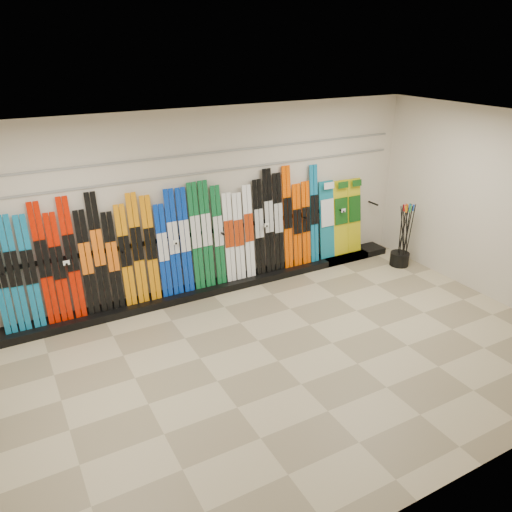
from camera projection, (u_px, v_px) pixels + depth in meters
floor at (278, 361)px, 6.63m from camera, size 8.00×8.00×0.00m
back_wall at (200, 203)px, 8.04m from camera, size 8.00×0.00×8.00m
right_wall at (499, 209)px, 7.79m from camera, size 0.00×5.00×5.00m
ceiling at (283, 132)px, 5.44m from camera, size 8.00×8.00×0.00m
ski_rack_base at (221, 285)px, 8.54m from camera, size 8.00×0.40×0.12m
skis at (179, 243)px, 7.92m from camera, size 5.36×0.23×1.83m
snowboards at (340, 218)px, 9.41m from camera, size 0.95×0.23×1.45m
pole_bin at (399, 259)px, 9.41m from camera, size 0.35×0.35×0.25m
ski_poles at (404, 235)px, 9.20m from camera, size 0.32×0.22×1.18m
slatwall_rail_0 at (199, 173)px, 7.83m from camera, size 7.60×0.02×0.03m
slatwall_rail_1 at (198, 154)px, 7.71m from camera, size 7.60×0.02×0.03m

